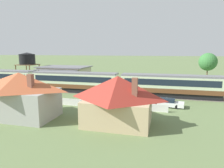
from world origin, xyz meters
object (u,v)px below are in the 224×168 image
(water_tower, at_px, (27,59))
(parked_car_white, at_px, (167,103))
(yard_tree_1, at_px, (208,62))
(passenger_train, at_px, (76,81))
(cottage_terracotta_roof, at_px, (20,94))
(cottage_red_roof_2, at_px, (118,99))
(station_building, at_px, (65,74))

(water_tower, distance_m, parked_car_white, 41.17)
(water_tower, xyz_separation_m, yard_tree_1, (45.78, 2.38, -0.27))
(passenger_train, relative_size, water_tower, 7.06)
(passenger_train, distance_m, yard_tree_1, 29.78)
(cottage_terracotta_roof, distance_m, cottage_red_roof_2, 12.04)
(station_building, relative_size, parked_car_white, 2.69)
(water_tower, relative_size, cottage_terracotta_roof, 0.84)
(cottage_terracotta_roof, bearing_deg, water_tower, 125.68)
(water_tower, distance_m, yard_tree_1, 45.85)
(station_building, distance_m, parked_car_white, 31.91)
(cottage_terracotta_roof, xyz_separation_m, parked_car_white, (17.48, 9.45, -2.31))
(water_tower, relative_size, cottage_red_roof_2, 0.99)
(passenger_train, xyz_separation_m, station_building, (-8.55, 11.60, -0.14))
(station_building, height_order, parked_car_white, station_building)
(cottage_terracotta_roof, bearing_deg, cottage_red_roof_2, 3.68)
(station_building, distance_m, yard_tree_1, 35.23)
(water_tower, height_order, cottage_terracotta_roof, water_tower)
(cottage_terracotta_roof, height_order, yard_tree_1, yard_tree_1)
(cottage_red_roof_2, height_order, parked_car_white, cottage_red_roof_2)
(passenger_train, distance_m, parked_car_white, 18.85)
(cottage_terracotta_roof, distance_m, yard_tree_1, 39.59)
(parked_car_white, height_order, yard_tree_1, yard_tree_1)
(water_tower, bearing_deg, passenger_train, -29.29)
(passenger_train, xyz_separation_m, parked_car_white, (17.54, -6.70, -1.62))
(cottage_terracotta_roof, bearing_deg, station_building, 107.24)
(cottage_terracotta_roof, distance_m, parked_car_white, 20.01)
(station_building, height_order, yard_tree_1, yard_tree_1)
(water_tower, bearing_deg, yard_tree_1, 2.97)
(cottage_red_roof_2, relative_size, yard_tree_1, 1.01)
(passenger_train, bearing_deg, station_building, 126.40)
(yard_tree_1, bearing_deg, cottage_terracotta_roof, -131.95)
(water_tower, xyz_separation_m, cottage_red_roof_2, (31.40, -26.22, -3.07))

